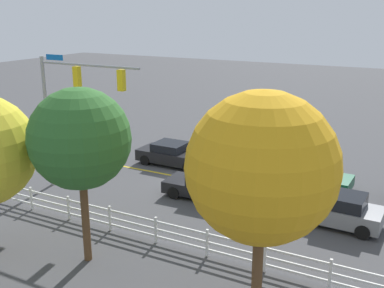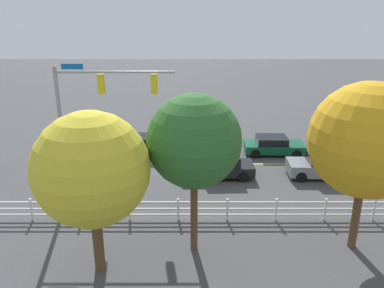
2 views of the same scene
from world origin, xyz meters
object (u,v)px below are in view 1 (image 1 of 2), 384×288
object	(u,v)px
tree_1	(80,139)
car_3	(209,186)
tree_0	(262,168)
car_1	(173,154)
car_4	(311,176)
car_0	(336,209)

from	to	relation	value
tree_1	car_3	bearing A→B (deg)	-100.96
tree_0	tree_1	world-z (taller)	tree_0
car_1	car_4	world-z (taller)	car_1
car_0	tree_0	size ratio (longest dim) A/B	0.57
car_1	car_4	bearing A→B (deg)	1.93
car_1	tree_0	bearing A→B (deg)	-48.59
car_0	tree_0	xyz separation A→B (m)	(1.04, 7.44, 4.10)
car_3	tree_0	distance (m)	10.08
car_3	tree_1	xyz separation A→B (m)	(1.49, 7.67, 4.17)
car_1	car_4	distance (m)	8.56
car_4	tree_1	distance (m)	13.62
tree_1	car_1	bearing A→B (deg)	-75.98
car_0	tree_0	world-z (taller)	tree_0
car_3	car_4	distance (m)	5.78
car_3	tree_0	xyz separation A→B (m)	(-5.34, 7.49, 4.14)
car_3	tree_1	bearing A→B (deg)	77.12
car_4	tree_0	bearing A→B (deg)	-82.96
car_1	tree_0	distance (m)	15.42
tree_1	car_4	bearing A→B (deg)	-116.12
car_1	car_3	distance (m)	5.76
tree_0	car_0	bearing A→B (deg)	-97.93
car_0	car_1	bearing A→B (deg)	-17.71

